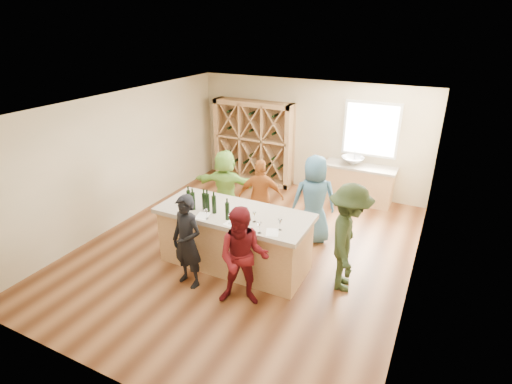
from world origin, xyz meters
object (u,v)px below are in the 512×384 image
at_px(tasting_counter_base, 235,241).
at_px(person_far_right, 314,200).
at_px(wine_rack, 254,142).
at_px(wine_bottle_d, 207,203).
at_px(wine_bottle_e, 214,205).
at_px(wine_bottle_f, 227,211).
at_px(sink, 352,161).
at_px(person_near_left, 187,242).
at_px(person_far_left, 226,186).
at_px(wine_bottle_b, 193,201).
at_px(wine_bottle_a, 189,198).
at_px(person_near_right, 243,258).
at_px(person_far_mid, 261,197).
at_px(person_server, 348,238).
at_px(wine_bottle_c, 204,201).

distance_m(tasting_counter_base, person_far_right, 1.79).
bearing_deg(tasting_counter_base, wine_rack, 112.03).
relative_size(wine_bottle_d, person_far_right, 0.18).
xyz_separation_m(wine_bottle_e, wine_bottle_f, (0.32, -0.11, -0.01)).
distance_m(sink, person_near_left, 4.88).
height_order(wine_bottle_d, person_far_left, person_far_left).
height_order(person_far_right, person_far_left, person_far_right).
bearing_deg(person_far_right, wine_bottle_b, 16.01).
bearing_deg(wine_bottle_a, sink, 63.36).
height_order(person_near_right, person_far_right, person_far_right).
bearing_deg(person_far_right, wine_bottle_d, 20.12).
bearing_deg(person_near_right, wine_bottle_d, 127.03).
relative_size(wine_bottle_a, person_near_right, 0.18).
bearing_deg(wine_bottle_d, person_far_mid, 78.84).
bearing_deg(wine_rack, wine_bottle_b, -77.81).
xyz_separation_m(wine_bottle_a, person_server, (2.78, 0.39, -0.30)).
height_order(wine_bottle_a, person_server, person_server).
bearing_deg(wine_rack, person_far_right, -43.50).
bearing_deg(wine_bottle_e, wine_bottle_c, 167.92).
bearing_deg(person_far_mid, person_far_right, 167.92).
relative_size(wine_bottle_b, wine_bottle_f, 1.05).
bearing_deg(wine_bottle_c, person_far_right, 47.14).
bearing_deg(wine_bottle_b, person_far_left, 101.91).
height_order(person_far_mid, person_far_right, person_far_right).
relative_size(wine_bottle_a, wine_bottle_f, 0.97).
xyz_separation_m(wine_bottle_d, person_near_right, (1.05, -0.68, -0.42)).
bearing_deg(wine_bottle_b, person_far_right, 45.62).
relative_size(wine_bottle_e, person_near_right, 0.19).
relative_size(wine_bottle_c, wine_bottle_f, 1.00).
height_order(person_near_right, wine_bottle_f, person_near_right).
distance_m(person_near_left, person_near_right, 1.05).
bearing_deg(person_server, wine_bottle_c, 86.45).
bearing_deg(person_far_left, wine_rack, -89.41).
relative_size(wine_bottle_a, wine_bottle_e, 0.92).
xyz_separation_m(wine_bottle_c, wine_bottle_f, (0.56, -0.16, 0.00)).
xyz_separation_m(wine_rack, person_far_left, (0.52, -2.38, -0.29)).
relative_size(wine_bottle_d, person_far_mid, 0.20).
bearing_deg(sink, person_near_left, -108.55).
height_order(wine_bottle_b, wine_bottle_d, wine_bottle_d).
bearing_deg(wine_bottle_d, tasting_counter_base, 24.19).
bearing_deg(wine_bottle_b, wine_bottle_a, 149.76).
height_order(person_far_right, wine_bottle_f, person_far_right).
height_order(person_near_right, person_server, person_server).
relative_size(wine_bottle_c, wine_bottle_e, 0.95).
height_order(wine_rack, person_server, wine_rack).
height_order(person_server, person_far_right, person_server).
bearing_deg(person_far_right, wine_rack, -73.11).
bearing_deg(wine_bottle_c, wine_bottle_f, -15.69).
distance_m(wine_bottle_e, person_far_right, 2.09).
relative_size(person_server, person_far_mid, 1.16).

